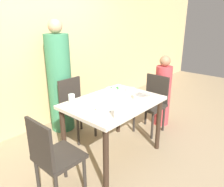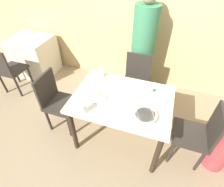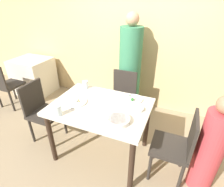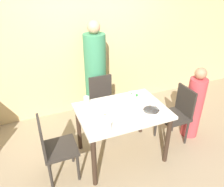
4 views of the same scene
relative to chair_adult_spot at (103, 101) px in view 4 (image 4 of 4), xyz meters
The scene contains 15 objects.
ground_plane 0.88m from the chair_adult_spot, 90.75° to the right, with size 10.00×10.00×0.00m, color #998466.
wall_back 1.12m from the chair_adult_spot, 90.80° to the left, with size 10.00×0.06×2.70m.
dining_table 0.77m from the chair_adult_spot, 90.75° to the right, with size 1.14×0.82×0.76m.
chair_adult_spot is the anchor object (origin of this frame).
chair_child_spot 1.16m from the chair_adult_spot, 39.64° to the right, with size 0.40×0.40×0.87m.
chair_empty_left 1.21m from the chair_adult_spot, 139.36° to the right, with size 0.40×0.40×0.87m.
person_adult 0.46m from the chair_adult_spot, 90.00° to the left, with size 0.36×0.36×1.69m.
person_child 1.41m from the chair_adult_spot, 31.79° to the right, with size 0.26×0.26×1.15m.
bowl_curry 1.04m from the chair_adult_spot, 72.84° to the right, with size 0.24×0.24×0.05m.
plate_rice_adult 0.91m from the chair_adult_spot, 111.05° to the right, with size 0.26×0.26×0.05m.
plate_rice_child 0.64m from the chair_adult_spot, 57.77° to the right, with size 0.23×0.23×0.06m.
bowl_rice_small 0.85m from the chair_adult_spot, 57.61° to the right, with size 0.12×0.12×0.04m.
glass_water_tall 1.19m from the chair_adult_spot, 107.28° to the right, with size 0.08×0.08×0.12m.
glass_water_short 0.67m from the chair_adult_spot, 132.07° to the right, with size 0.07×0.07×0.11m.
fork_steel 1.03m from the chair_adult_spot, 90.69° to the right, with size 0.18×0.04×0.01m.
Camera 4 is at (-1.02, -2.13, 2.28)m, focal length 35.00 mm.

